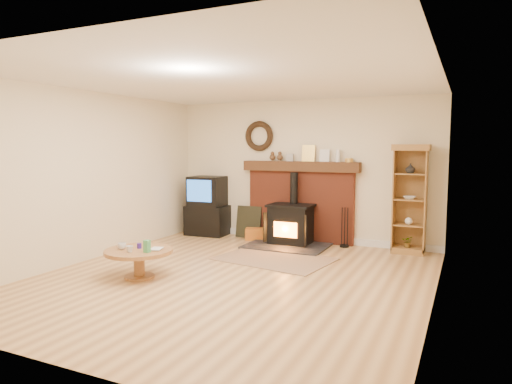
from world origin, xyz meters
The scene contains 11 objects.
ground centered at (0.00, 0.00, 0.00)m, with size 5.50×5.50×0.00m, color #A67645.
room_shell centered at (-0.02, 0.09, 1.72)m, with size 5.02×5.52×2.61m.
chimney_breast centered at (0.00, 2.67, 0.80)m, with size 2.20×0.22×1.78m.
wood_stove centered at (-0.05, 2.27, 0.35)m, with size 1.40×1.00×1.29m.
area_rug centered at (0.11, 1.19, 0.01)m, with size 1.70×1.17×0.01m, color brown.
tv_unit centered at (-1.87, 2.47, 0.56)m, with size 0.82×0.60×1.16m.
curio_cabinet centered at (1.94, 2.55, 0.90)m, with size 0.57×0.41×1.79m.
firelog_box centered at (-0.80, 2.40, 0.11)m, with size 0.35×0.22×0.22m, color gold.
leaning_painting centered at (-1.00, 2.55, 0.31)m, with size 0.51×0.03×0.61m, color black.
fire_tools centered at (0.88, 2.50, 0.13)m, with size 0.16×0.16×0.70m.
coffee_table centered at (-1.15, -0.50, 0.31)m, with size 0.90×0.90×0.55m.
Camera 1 is at (2.80, -5.25, 1.76)m, focal length 32.00 mm.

